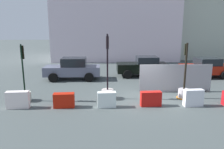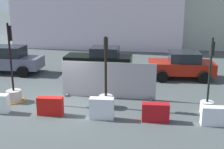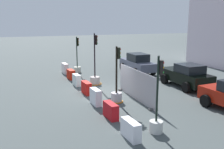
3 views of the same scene
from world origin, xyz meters
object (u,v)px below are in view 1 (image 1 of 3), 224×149
object	(u,v)px
construction_barrier_1	(64,100)
car_grey_saloon	(73,69)
construction_barrier_0	(18,100)
traffic_light_2	(184,89)
construction_barrier_3	(151,99)
car_red_compact	(205,68)
car_black_sedan	(143,66)
construction_barrier_4	(193,98)
construction_barrier_2	(107,100)
traffic_light_0	(25,91)
traffic_light_1	(108,90)

from	to	relation	value
construction_barrier_1	car_grey_saloon	world-z (taller)	car_grey_saloon
construction_barrier_0	car_grey_saloon	xyz separation A→B (m)	(2.00, 6.25, 0.41)
traffic_light_2	construction_barrier_0	bearing A→B (deg)	-172.23
construction_barrier_3	car_red_compact	distance (m)	8.93
car_black_sedan	construction_barrier_4	bearing A→B (deg)	-78.72
construction_barrier_4	construction_barrier_2	bearing A→B (deg)	-179.98
car_grey_saloon	car_red_compact	bearing A→B (deg)	1.95
construction_barrier_3	car_red_compact	xyz separation A→B (m)	(6.02, 6.58, 0.42)
traffic_light_2	construction_barrier_2	size ratio (longest dim) A/B	3.33
traffic_light_2	construction_barrier_2	distance (m)	4.80
traffic_light_0	car_black_sedan	world-z (taller)	traffic_light_0
traffic_light_0	construction_barrier_3	world-z (taller)	traffic_light_0
traffic_light_0	traffic_light_2	xyz separation A→B (m)	(9.30, 0.12, 0.00)
traffic_light_1	car_black_sedan	world-z (taller)	traffic_light_1
traffic_light_2	car_red_compact	xyz separation A→B (m)	(3.78, 5.36, 0.24)
traffic_light_0	traffic_light_1	world-z (taller)	traffic_light_1
car_red_compact	construction_barrier_2	bearing A→B (deg)	-141.54
construction_barrier_0	car_grey_saloon	bearing A→B (deg)	72.22
traffic_light_0	construction_barrier_2	xyz separation A→B (m)	(4.68, -1.19, -0.17)
traffic_light_2	construction_barrier_1	bearing A→B (deg)	-169.71
construction_barrier_3	car_grey_saloon	distance (m)	8.00
construction_barrier_1	construction_barrier_2	xyz separation A→B (m)	(2.26, -0.06, 0.03)
car_grey_saloon	traffic_light_2	bearing A→B (deg)	-34.45
traffic_light_0	construction_barrier_3	xyz separation A→B (m)	(7.06, -1.10, -0.18)
traffic_light_2	construction_barrier_3	bearing A→B (deg)	-151.47
construction_barrier_0	construction_barrier_3	size ratio (longest dim) A/B	1.04
construction_barrier_1	car_grey_saloon	xyz separation A→B (m)	(-0.39, 6.24, 0.48)
traffic_light_1	car_grey_saloon	xyz separation A→B (m)	(-2.72, 4.90, 0.33)
construction_barrier_1	construction_barrier_3	world-z (taller)	construction_barrier_3
traffic_light_2	car_black_sedan	world-z (taller)	traffic_light_2
construction_barrier_1	car_black_sedan	bearing A→B (deg)	52.83
car_black_sedan	car_grey_saloon	distance (m)	5.94
traffic_light_0	car_red_compact	bearing A→B (deg)	22.74
traffic_light_1	construction_barrier_4	bearing A→B (deg)	-16.95
traffic_light_2	car_black_sedan	xyz separation A→B (m)	(-1.41, 5.96, 0.26)
car_red_compact	traffic_light_0	bearing A→B (deg)	-157.26
car_red_compact	car_grey_saloon	bearing A→B (deg)	-178.05
traffic_light_1	car_black_sedan	bearing A→B (deg)	61.86
construction_barrier_2	car_black_sedan	size ratio (longest dim) A/B	0.23
traffic_light_0	construction_barrier_0	size ratio (longest dim) A/B	2.79
car_black_sedan	car_red_compact	bearing A→B (deg)	-6.60
traffic_light_1	construction_barrier_2	size ratio (longest dim) A/B	3.84
construction_barrier_3	traffic_light_0	bearing A→B (deg)	171.15
construction_barrier_2	construction_barrier_4	bearing A→B (deg)	0.02
construction_barrier_2	construction_barrier_3	bearing A→B (deg)	2.18
construction_barrier_0	car_black_sedan	size ratio (longest dim) A/B	0.27
traffic_light_1	construction_barrier_2	distance (m)	1.41
construction_barrier_0	traffic_light_1	bearing A→B (deg)	16.03
traffic_light_1	construction_barrier_3	world-z (taller)	traffic_light_1
construction_barrier_4	car_black_sedan	size ratio (longest dim) A/B	0.24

